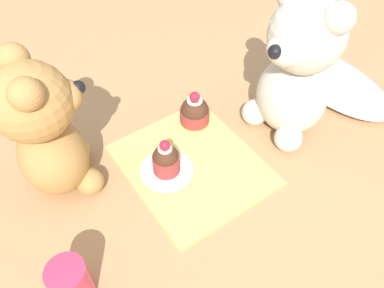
% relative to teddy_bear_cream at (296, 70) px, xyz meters
% --- Properties ---
extents(ground_plane, '(4.00, 4.00, 0.00)m').
position_rel_teddy_bear_cream_xyz_m(ground_plane, '(-0.02, -0.20, -0.13)').
color(ground_plane, tan).
extents(knitted_placemat, '(0.25, 0.22, 0.01)m').
position_rel_teddy_bear_cream_xyz_m(knitted_placemat, '(-0.02, -0.20, -0.13)').
color(knitted_placemat, '#E0D166').
rests_on(knitted_placemat, ground_plane).
extents(tulle_cloth, '(0.29, 0.15, 0.03)m').
position_rel_teddy_bear_cream_xyz_m(tulle_cloth, '(-0.03, 0.17, -0.12)').
color(tulle_cloth, silver).
rests_on(tulle_cloth, ground_plane).
extents(teddy_bear_cream, '(0.14, 0.14, 0.27)m').
position_rel_teddy_bear_cream_xyz_m(teddy_bear_cream, '(0.00, 0.00, 0.00)').
color(teddy_bear_cream, beige).
rests_on(teddy_bear_cream, ground_plane).
extents(teddy_bear_tan, '(0.13, 0.13, 0.25)m').
position_rel_teddy_bear_cream_xyz_m(teddy_bear_tan, '(-0.12, -0.39, -0.01)').
color(teddy_bear_tan, '#B78447').
rests_on(teddy_bear_tan, ground_plane).
extents(cupcake_near_cream_bear, '(0.06, 0.06, 0.07)m').
position_rel_teddy_bear_cream_xyz_m(cupcake_near_cream_bear, '(-0.10, -0.13, -0.10)').
color(cupcake_near_cream_bear, '#993333').
rests_on(cupcake_near_cream_bear, knitted_placemat).
extents(saucer_plate, '(0.09, 0.09, 0.01)m').
position_rel_teddy_bear_cream_xyz_m(saucer_plate, '(-0.03, -0.24, -0.12)').
color(saucer_plate, silver).
rests_on(saucer_plate, knitted_placemat).
extents(cupcake_near_tan_bear, '(0.05, 0.05, 0.07)m').
position_rel_teddy_bear_cream_xyz_m(cupcake_near_tan_bear, '(-0.03, -0.24, -0.09)').
color(cupcake_near_tan_bear, '#993333').
rests_on(cupcake_near_tan_bear, saucer_plate).
extents(juice_glass, '(0.05, 0.05, 0.08)m').
position_rel_teddy_bear_cream_xyz_m(juice_glass, '(0.07, -0.45, -0.09)').
color(juice_glass, '#DB3356').
rests_on(juice_glass, ground_plane).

